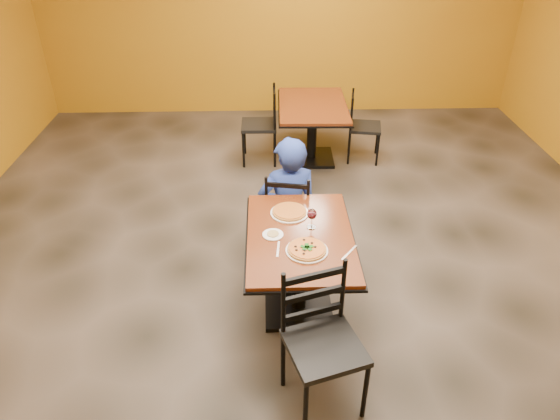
{
  "coord_description": "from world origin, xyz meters",
  "views": [
    {
      "loc": [
        -0.25,
        -3.64,
        2.97
      ],
      "look_at": [
        -0.15,
        -0.3,
        0.85
      ],
      "focal_mm": 32.5,
      "sensor_mm": 36.0,
      "label": 1
    }
  ],
  "objects_px": {
    "chair_main_near": "(325,348)",
    "chair_second_right": "(365,127)",
    "plate_far": "(289,213)",
    "table_main": "(300,255)",
    "pizza_far": "(289,211)",
    "wine_glass": "(312,218)",
    "table_second": "(312,119)",
    "pizza_main": "(307,249)",
    "chair_main_far": "(289,212)",
    "diner": "(288,194)",
    "plate_main": "(307,251)",
    "chair_second_left": "(259,125)",
    "side_plate": "(273,235)"
  },
  "relations": [
    {
      "from": "chair_main_far",
      "to": "chair_second_right",
      "type": "distance_m",
      "value": 2.22
    },
    {
      "from": "table_main",
      "to": "chair_second_left",
      "type": "height_order",
      "value": "chair_second_left"
    },
    {
      "from": "side_plate",
      "to": "pizza_main",
      "type": "bearing_deg",
      "value": -40.65
    },
    {
      "from": "chair_main_near",
      "to": "chair_second_left",
      "type": "height_order",
      "value": "chair_main_near"
    },
    {
      "from": "plate_far",
      "to": "plate_main",
      "type": "bearing_deg",
      "value": -78.56
    },
    {
      "from": "chair_second_right",
      "to": "plate_main",
      "type": "bearing_deg",
      "value": 171.53
    },
    {
      "from": "table_main",
      "to": "pizza_main",
      "type": "xyz_separation_m",
      "value": [
        0.04,
        -0.21,
        0.21
      ]
    },
    {
      "from": "table_main",
      "to": "chair_main_far",
      "type": "height_order",
      "value": "chair_main_far"
    },
    {
      "from": "table_second",
      "to": "pizza_far",
      "type": "relative_size",
      "value": 4.57
    },
    {
      "from": "chair_main_near",
      "to": "diner",
      "type": "distance_m",
      "value": 1.83
    },
    {
      "from": "plate_main",
      "to": "pizza_main",
      "type": "bearing_deg",
      "value": 0.0
    },
    {
      "from": "table_main",
      "to": "plate_far",
      "type": "relative_size",
      "value": 3.97
    },
    {
      "from": "table_main",
      "to": "diner",
      "type": "distance_m",
      "value": 0.92
    },
    {
      "from": "table_second",
      "to": "side_plate",
      "type": "xyz_separation_m",
      "value": [
        -0.54,
        -2.76,
        0.2
      ]
    },
    {
      "from": "chair_second_left",
      "to": "diner",
      "type": "bearing_deg",
      "value": 9.15
    },
    {
      "from": "chair_second_left",
      "to": "chair_second_right",
      "type": "xyz_separation_m",
      "value": [
        1.33,
        0.0,
        -0.04
      ]
    },
    {
      "from": "table_second",
      "to": "chair_second_left",
      "type": "bearing_deg",
      "value": 180.0
    },
    {
      "from": "pizza_far",
      "to": "wine_glass",
      "type": "height_order",
      "value": "wine_glass"
    },
    {
      "from": "chair_main_near",
      "to": "chair_second_left",
      "type": "relative_size",
      "value": 1.06
    },
    {
      "from": "table_main",
      "to": "plate_far",
      "type": "xyz_separation_m",
      "value": [
        -0.07,
        0.3,
        0.2
      ]
    },
    {
      "from": "chair_second_left",
      "to": "pizza_main",
      "type": "bearing_deg",
      "value": 7.43
    },
    {
      "from": "table_second",
      "to": "pizza_main",
      "type": "relative_size",
      "value": 4.5
    },
    {
      "from": "diner",
      "to": "table_main",
      "type": "bearing_deg",
      "value": 82.29
    },
    {
      "from": "chair_main_far",
      "to": "wine_glass",
      "type": "distance_m",
      "value": 0.82
    },
    {
      "from": "chair_second_left",
      "to": "chair_second_right",
      "type": "relative_size",
      "value": 1.1
    },
    {
      "from": "chair_main_far",
      "to": "pizza_far",
      "type": "xyz_separation_m",
      "value": [
        -0.03,
        -0.5,
        0.32
      ]
    },
    {
      "from": "chair_second_right",
      "to": "side_plate",
      "type": "height_order",
      "value": "chair_second_right"
    },
    {
      "from": "plate_far",
      "to": "table_main",
      "type": "bearing_deg",
      "value": -77.44
    },
    {
      "from": "table_second",
      "to": "plate_far",
      "type": "height_order",
      "value": "plate_far"
    },
    {
      "from": "table_main",
      "to": "wine_glass",
      "type": "bearing_deg",
      "value": 46.0
    },
    {
      "from": "plate_main",
      "to": "chair_second_left",
      "type": "bearing_deg",
      "value": 97.03
    },
    {
      "from": "chair_second_left",
      "to": "plate_far",
      "type": "distance_m",
      "value": 2.49
    },
    {
      "from": "chair_main_far",
      "to": "pizza_far",
      "type": "bearing_deg",
      "value": 96.92
    },
    {
      "from": "chair_main_near",
      "to": "plate_main",
      "type": "bearing_deg",
      "value": 77.88
    },
    {
      "from": "side_plate",
      "to": "diner",
      "type": "bearing_deg",
      "value": 80.07
    },
    {
      "from": "plate_main",
      "to": "diner",
      "type": "bearing_deg",
      "value": 94.17
    },
    {
      "from": "diner",
      "to": "pizza_main",
      "type": "distance_m",
      "value": 1.15
    },
    {
      "from": "chair_main_near",
      "to": "chair_second_right",
      "type": "bearing_deg",
      "value": 58.59
    },
    {
      "from": "chair_second_left",
      "to": "pizza_main",
      "type": "height_order",
      "value": "chair_second_left"
    },
    {
      "from": "table_main",
      "to": "wine_glass",
      "type": "height_order",
      "value": "wine_glass"
    },
    {
      "from": "chair_main_near",
      "to": "chair_second_right",
      "type": "height_order",
      "value": "chair_main_near"
    },
    {
      "from": "chair_main_far",
      "to": "plate_far",
      "type": "bearing_deg",
      "value": 96.92
    },
    {
      "from": "plate_far",
      "to": "side_plate",
      "type": "bearing_deg",
      "value": -114.86
    },
    {
      "from": "table_main",
      "to": "chair_second_left",
      "type": "bearing_deg",
      "value": 96.83
    },
    {
      "from": "chair_main_near",
      "to": "pizza_main",
      "type": "bearing_deg",
      "value": 77.88
    },
    {
      "from": "chair_main_far",
      "to": "plate_main",
      "type": "bearing_deg",
      "value": 104.25
    },
    {
      "from": "table_main",
      "to": "chair_second_left",
      "type": "distance_m",
      "value": 2.79
    },
    {
      "from": "chair_main_near",
      "to": "pizza_main",
      "type": "xyz_separation_m",
      "value": [
        -0.07,
        0.7,
        0.27
      ]
    },
    {
      "from": "table_second",
      "to": "chair_main_near",
      "type": "xyz_separation_m",
      "value": [
        -0.23,
        -3.67,
        -0.05
      ]
    },
    {
      "from": "diner",
      "to": "plate_far",
      "type": "relative_size",
      "value": 3.68
    }
  ]
}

